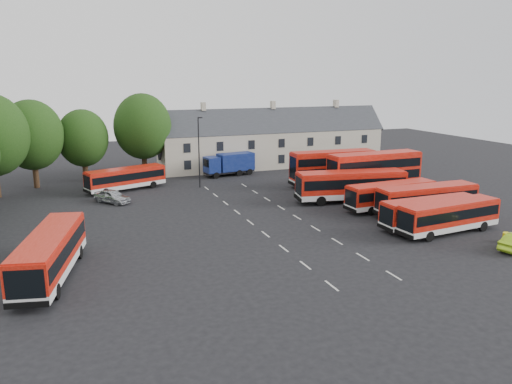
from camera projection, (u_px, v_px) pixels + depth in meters
ground at (258, 228)px, 46.43m from camera, size 140.00×140.00×0.00m
lane_markings at (274, 220)px, 49.11m from camera, size 5.15×33.80×0.01m
treeline at (21, 142)px, 55.36m from camera, size 29.92×32.59×12.01m
terrace_houses at (273, 141)px, 77.69m from camera, size 35.70×7.13×10.06m
bus_row_a at (449, 214)px, 44.60m from camera, size 10.43×3.31×2.90m
bus_row_b at (431, 210)px, 46.10m from camera, size 9.96×2.50×2.80m
bus_row_c at (427, 197)px, 50.34m from camera, size 10.87×2.63×3.07m
bus_row_d at (391, 194)px, 52.48m from camera, size 10.26×2.85×2.87m
bus_row_e at (351, 183)px, 55.76m from camera, size 12.53×4.74×3.46m
bus_dd_south at (374, 170)px, 60.10m from camera, size 11.89×3.05×4.85m
bus_dd_north at (333, 166)px, 63.70m from camera, size 11.15×3.12×4.52m
bus_west at (50, 252)px, 34.61m from camera, size 5.04×11.70×3.23m
bus_north at (126, 177)px, 61.32m from camera, size 10.00×5.42×2.78m
box_truck at (230, 163)px, 70.47m from camera, size 7.41×3.30×3.13m
silver_car at (112, 196)px, 55.46m from camera, size 4.18×4.58×1.51m
grit_bin at (506, 237)px, 42.56m from camera, size 0.63×0.63×0.79m
lamppost at (199, 150)px, 62.26m from camera, size 0.61×0.25×8.88m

